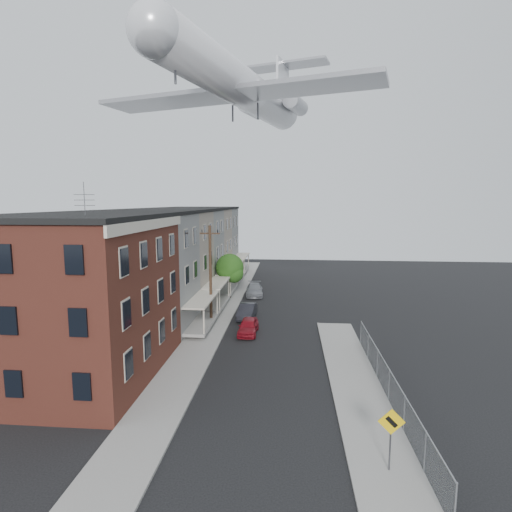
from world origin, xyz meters
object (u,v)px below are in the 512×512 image
Objects in this scene: utility_pole at (211,274)px; street_tree at (231,269)px; warning_sign at (391,430)px; car_near at (248,326)px; airplane at (243,88)px; car_mid at (247,311)px; car_far at (254,290)px.

utility_pole reaches higher than street_tree.
warning_sign is 18.51m from car_near.
car_near is (3.27, -12.12, -2.79)m from street_tree.
utility_pole is 17.35m from airplane.
warning_sign is at bearing -66.00° from car_mid.
street_tree reaches higher than car_mid.
car_mid is (2.68, -7.62, -2.76)m from street_tree.
street_tree is 1.25× the size of car_mid.
car_far reaches higher than car_near.
airplane is at bearing -70.19° from street_tree.
car_far reaches higher than car_mid.
utility_pole reaches higher than warning_sign.
airplane is at bearing 110.80° from warning_sign.
street_tree is 19.18m from airplane.
car_far is at bearing 35.48° from street_tree.
car_near is (3.60, -2.20, -4.02)m from utility_pole.
warning_sign is 31.16m from airplane.
car_near is 0.13× the size of airplane.
street_tree reaches higher than warning_sign.
utility_pole is at bearing -108.91° from car_far.
warning_sign is at bearing -64.60° from car_near.
warning_sign is 22.88m from car_mid.
warning_sign reaches higher than car_near.
street_tree is at bearing 110.58° from warning_sign.
airplane is (-1.01, 5.85, 20.78)m from car_near.
street_tree is 0.18× the size of airplane.
car_mid reaches higher than car_near.
utility_pole is 5.82m from car_near.
car_mid is at bearing -72.57° from airplane.
car_far is at bearing 105.15° from warning_sign.
utility_pole is at bearing -139.60° from car_mid.
warning_sign is at bearing -80.01° from car_far.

